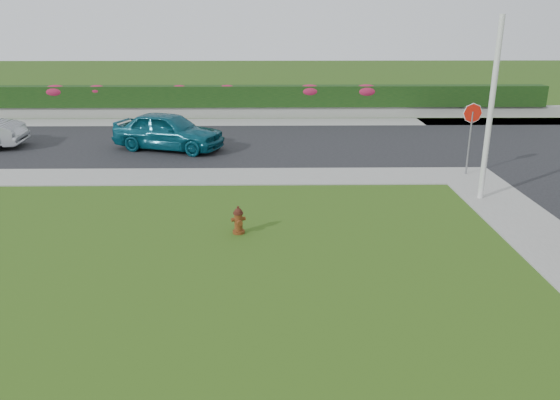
{
  "coord_description": "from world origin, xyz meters",
  "views": [
    {
      "loc": [
        0.27,
        -9.01,
        5.26
      ],
      "look_at": [
        0.45,
        3.85,
        0.9
      ],
      "focal_mm": 35.0,
      "sensor_mm": 36.0,
      "label": 1
    }
  ],
  "objects_px": {
    "sedan_teal": "(168,131)",
    "utility_pole": "(491,111)",
    "fire_hydrant": "(238,221)",
    "stop_sign": "(472,122)"
  },
  "relations": [
    {
      "from": "utility_pole",
      "to": "stop_sign",
      "type": "height_order",
      "value": "utility_pole"
    },
    {
      "from": "stop_sign",
      "to": "utility_pole",
      "type": "bearing_deg",
      "value": -84.17
    },
    {
      "from": "sedan_teal",
      "to": "stop_sign",
      "type": "xyz_separation_m",
      "value": [
        10.96,
        -3.79,
        1.04
      ]
    },
    {
      "from": "sedan_teal",
      "to": "utility_pole",
      "type": "distance_m",
      "value": 12.44
    },
    {
      "from": "sedan_teal",
      "to": "fire_hydrant",
      "type": "bearing_deg",
      "value": -140.84
    },
    {
      "from": "sedan_teal",
      "to": "stop_sign",
      "type": "bearing_deg",
      "value": -90.31
    },
    {
      "from": "sedan_teal",
      "to": "utility_pole",
      "type": "xyz_separation_m",
      "value": [
        10.5,
        -6.42,
        1.84
      ]
    },
    {
      "from": "fire_hydrant",
      "to": "sedan_teal",
      "type": "relative_size",
      "value": 0.16
    },
    {
      "from": "utility_pole",
      "to": "stop_sign",
      "type": "relative_size",
      "value": 2.13
    },
    {
      "from": "sedan_teal",
      "to": "utility_pole",
      "type": "bearing_deg",
      "value": -102.66
    }
  ]
}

